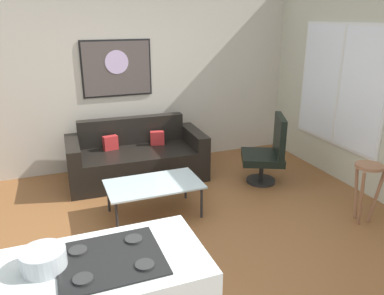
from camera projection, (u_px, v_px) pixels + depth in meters
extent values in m
cube|color=brown|center=(187.00, 243.00, 4.01)|extent=(6.40, 6.40, 0.04)
cube|color=beige|center=(130.00, 75.00, 5.68)|extent=(6.40, 0.05, 2.80)
cube|color=beige|center=(377.00, 88.00, 4.70)|extent=(0.05, 6.40, 2.80)
cube|color=black|center=(138.00, 165.00, 5.46)|extent=(1.58, 0.93, 0.44)
cube|color=black|center=(131.00, 130.00, 5.64)|extent=(1.55, 0.21, 0.39)
cube|color=black|center=(74.00, 165.00, 5.16)|extent=(0.21, 0.88, 0.65)
cube|color=black|center=(194.00, 151.00, 5.70)|extent=(0.21, 0.88, 0.65)
cube|color=red|center=(111.00, 143.00, 5.39)|extent=(0.21, 0.13, 0.20)
cube|color=red|center=(157.00, 138.00, 5.60)|extent=(0.22, 0.14, 0.20)
cube|color=silver|center=(154.00, 184.00, 4.41)|extent=(1.09, 0.64, 0.02)
cylinder|color=#232326|center=(117.00, 218.00, 4.08)|extent=(0.03, 0.03, 0.38)
cylinder|color=#232326|center=(202.00, 203.00, 4.41)|extent=(0.03, 0.03, 0.38)
cylinder|color=#232326|center=(108.00, 197.00, 4.55)|extent=(0.03, 0.03, 0.38)
cylinder|color=#232326|center=(186.00, 184.00, 4.88)|extent=(0.03, 0.03, 0.38)
cylinder|color=black|center=(261.00, 180.00, 5.42)|extent=(0.41, 0.41, 0.04)
cylinder|color=black|center=(261.00, 168.00, 5.36)|extent=(0.06, 0.06, 0.34)
cube|color=black|center=(262.00, 157.00, 5.30)|extent=(0.75, 0.76, 0.10)
cube|color=black|center=(280.00, 136.00, 5.18)|extent=(0.32, 0.56, 0.55)
cylinder|color=#905E41|center=(369.00, 166.00, 4.16)|extent=(0.30, 0.30, 0.03)
cylinder|color=#905E41|center=(356.00, 190.00, 4.39)|extent=(0.04, 0.12, 0.67)
cylinder|color=#905E41|center=(361.00, 199.00, 4.19)|extent=(0.13, 0.09, 0.67)
cylinder|color=#905E41|center=(377.00, 196.00, 4.26)|extent=(0.13, 0.09, 0.67)
cube|color=black|center=(110.00, 259.00, 2.22)|extent=(0.60, 0.52, 0.01)
cylinder|color=#2D2D2D|center=(83.00, 279.00, 2.04)|extent=(0.11, 0.11, 0.01)
cylinder|color=#2D2D2D|center=(145.00, 265.00, 2.15)|extent=(0.11, 0.11, 0.01)
cylinder|color=#2D2D2D|center=(78.00, 250.00, 2.28)|extent=(0.11, 0.11, 0.01)
cylinder|color=#2D2D2D|center=(134.00, 239.00, 2.40)|extent=(0.11, 0.11, 0.01)
cylinder|color=silver|center=(45.00, 267.00, 2.15)|extent=(0.14, 0.14, 0.01)
cylinder|color=silver|center=(43.00, 259.00, 2.13)|extent=(0.25, 0.25, 0.12)
cube|color=black|center=(117.00, 68.00, 5.54)|extent=(1.02, 0.01, 0.82)
cube|color=#554945|center=(117.00, 68.00, 5.53)|extent=(0.97, 0.02, 0.77)
cylinder|color=silver|center=(117.00, 62.00, 5.49)|extent=(0.34, 0.01, 0.34)
cube|color=silver|center=(340.00, 86.00, 5.24)|extent=(0.02, 1.63, 1.68)
cube|color=white|center=(339.00, 86.00, 5.24)|extent=(0.01, 1.55, 1.60)
cube|color=silver|center=(339.00, 86.00, 5.24)|extent=(0.01, 0.04, 1.60)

